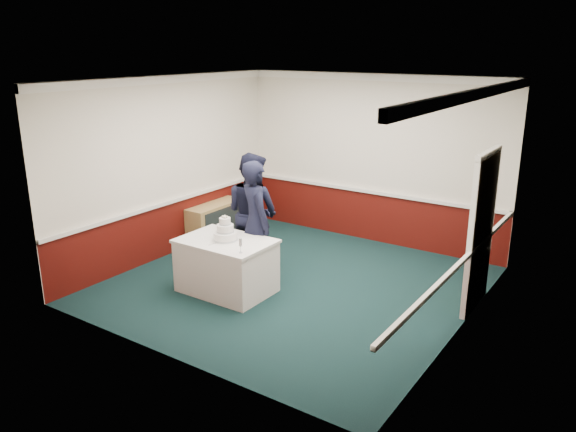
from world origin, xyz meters
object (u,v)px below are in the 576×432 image
Objects in this scene: wedding_cake at (225,233)px; person_woman at (256,222)px; person_man at (252,212)px; champagne_flute at (240,243)px; sideboard at (216,222)px; cake_table at (226,265)px; cake_knife at (215,243)px.

person_woman is at bearing 78.31° from wedding_cake.
champagne_flute is at bearing 127.89° from person_man.
sideboard is 1.65m from person_man.
person_woman is (0.12, 0.57, 0.53)m from cake_table.
sideboard is at bearing 138.09° from champagne_flute.
sideboard is 3.30× the size of wedding_cake.
wedding_cake is 0.20× the size of person_woman.
person_man reaches higher than cake_knife.
cake_knife is at bearing -98.53° from cake_table.
champagne_flute is at bearing 144.22° from person_woman.
cake_knife is at bearing 171.42° from champagne_flute.
person_man is (-0.72, 1.19, 0.02)m from champagne_flute.
sideboard is 5.85× the size of champagne_flute.
person_man is (-0.22, 0.91, 0.54)m from cake_table.
cake_table is 6.00× the size of cake_knife.
person_man reaches higher than cake_table.
cake_knife is 0.55m from champagne_flute.
wedding_cake is 0.57m from champagne_flute.
person_woman reaches higher than cake_table.
champagne_flute is at bearing 3.86° from cake_knife.
wedding_cake is at bearing 150.75° from champagne_flute.
person_man is (-0.19, 1.11, 0.15)m from cake_knife.
champagne_flute is (2.09, -1.88, 0.58)m from sideboard.
cake_table is 0.50m from wedding_cake.
person_woman is (0.12, 0.57, 0.03)m from wedding_cake.
champagne_flute is 0.11× the size of person_man.
cake_table is at bearing 150.75° from champagne_flute.
cake_table is 3.63× the size of wedding_cake.
wedding_cake is 0.19× the size of person_man.
sideboard is 5.45× the size of cake_knife.
cake_knife is 0.79m from person_woman.
cake_table is at bearing -90.00° from wedding_cake.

